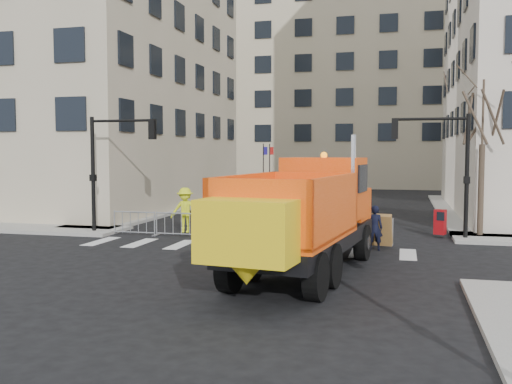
% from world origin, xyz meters
% --- Properties ---
extents(ground, '(120.00, 120.00, 0.00)m').
position_xyz_m(ground, '(0.00, 0.00, 0.00)').
color(ground, black).
rests_on(ground, ground).
extents(sidewalk_back, '(64.00, 5.00, 0.15)m').
position_xyz_m(sidewalk_back, '(0.00, 8.50, 0.07)').
color(sidewalk_back, gray).
rests_on(sidewalk_back, ground).
extents(building_left, '(24.00, 22.00, 26.00)m').
position_xyz_m(building_left, '(-20.00, 20.00, 13.00)').
color(building_left, tan).
rests_on(building_left, ground).
extents(building_far, '(30.00, 18.00, 24.00)m').
position_xyz_m(building_far, '(0.00, 52.00, 12.00)').
color(building_far, '#B7AC8C').
rests_on(building_far, ground).
extents(traffic_light_left, '(0.18, 0.18, 5.40)m').
position_xyz_m(traffic_light_left, '(-8.00, 7.50, 2.70)').
color(traffic_light_left, black).
rests_on(traffic_light_left, ground).
extents(traffic_light_right, '(0.18, 0.18, 5.40)m').
position_xyz_m(traffic_light_right, '(8.50, 9.50, 2.70)').
color(traffic_light_right, black).
rests_on(traffic_light_right, ground).
extents(crowd_barriers, '(12.60, 0.60, 1.10)m').
position_xyz_m(crowd_barriers, '(-0.75, 7.60, 0.55)').
color(crowd_barriers, '#9EA0A5').
rests_on(crowd_barriers, ground).
extents(street_tree, '(3.00, 3.00, 7.50)m').
position_xyz_m(street_tree, '(9.20, 10.50, 3.75)').
color(street_tree, '#382B21').
rests_on(street_tree, ground).
extents(plow_truck, '(4.52, 11.46, 4.34)m').
position_xyz_m(plow_truck, '(2.93, 0.95, 1.93)').
color(plow_truck, black).
rests_on(plow_truck, ground).
extents(cop_a, '(0.67, 0.48, 1.75)m').
position_xyz_m(cop_a, '(4.84, 6.14, 0.87)').
color(cop_a, black).
rests_on(cop_a, ground).
extents(cop_b, '(0.92, 0.75, 1.78)m').
position_xyz_m(cop_b, '(4.08, 6.81, 0.89)').
color(cop_b, black).
rests_on(cop_b, ground).
extents(cop_c, '(0.88, 1.02, 1.65)m').
position_xyz_m(cop_c, '(2.53, 7.00, 0.82)').
color(cop_c, black).
rests_on(cop_c, ground).
extents(worker, '(1.42, 0.96, 2.03)m').
position_xyz_m(worker, '(-3.66, 7.98, 1.17)').
color(worker, yellow).
rests_on(worker, sidewalk_back).
extents(newspaper_box, '(0.57, 0.55, 1.10)m').
position_xyz_m(newspaper_box, '(7.50, 10.17, 0.70)').
color(newspaper_box, maroon).
rests_on(newspaper_box, sidewalk_back).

